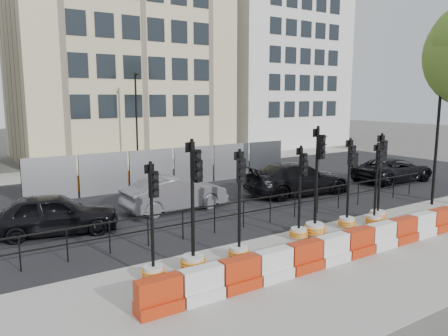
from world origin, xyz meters
TOP-DOWN VIEW (x-y plane):
  - ground at (0.00, 0.00)m, footprint 120.00×120.00m
  - sidewalk_near at (0.00, -3.00)m, footprint 40.00×6.00m
  - road at (0.00, 7.00)m, footprint 40.00×14.00m
  - sidewalk_far at (0.00, 16.00)m, footprint 40.00×4.00m
  - building_cream at (2.00, 21.99)m, footprint 15.00×10.06m
  - building_white at (17.00, 21.99)m, footprint 12.00×9.06m
  - kerb_railing at (0.00, 1.20)m, footprint 18.00×0.04m
  - heras_fencing at (-0.49, 9.71)m, footprint 14.33×1.72m
  - lamp_post_far at (0.50, 14.98)m, footprint 0.12×0.56m
  - lamp_post_near at (7.50, -0.52)m, footprint 0.12×0.56m
  - barrier_row at (-0.00, -2.80)m, footprint 13.60×0.50m
  - traffic_signal_a at (-5.68, -1.16)m, footprint 0.60×0.60m
  - traffic_signal_b at (-4.54, -1.19)m, footprint 0.69×0.69m
  - traffic_signal_c at (-3.07, -1.19)m, footprint 0.62×0.62m
  - traffic_signal_d at (-0.40, -0.77)m, footprint 0.60×0.60m
  - traffic_signal_e at (0.25, -0.84)m, footprint 0.72×0.72m
  - traffic_signal_f at (1.85, -0.80)m, footprint 0.63×0.63m
  - traffic_signal_g at (2.93, -1.10)m, footprint 0.59×0.59m
  - traffic_signal_h at (3.48, -0.83)m, footprint 0.64×0.64m
  - car_a at (-6.91, 4.09)m, footprint 3.48×4.87m
  - car_b at (-2.08, 4.72)m, footprint 1.71×4.35m
  - car_c at (4.01, 4.12)m, footprint 3.37×5.74m
  - car_d at (10.54, 3.63)m, footprint 2.44×4.90m

SIDE VIEW (x-z plane):
  - ground at x=0.00m, z-range 0.00..0.00m
  - sidewalk_near at x=0.00m, z-range 0.00..0.02m
  - sidewalk_far at x=0.00m, z-range 0.00..0.02m
  - road at x=0.00m, z-range 0.00..0.03m
  - barrier_row at x=0.00m, z-range -0.03..0.77m
  - traffic_signal_g at x=2.93m, z-range -0.87..2.10m
  - traffic_signal_a at x=-5.68m, z-range -0.89..2.14m
  - traffic_signal_c at x=-3.07m, z-range -0.93..2.23m
  - car_d at x=10.54m, z-range 0.00..1.33m
  - traffic_signal_h at x=3.48m, z-range -0.96..2.31m
  - kerb_railing at x=0.00m, z-range 0.19..1.19m
  - car_b at x=-2.08m, z-range 0.00..1.41m
  - car_a at x=-6.91m, z-range 0.00..1.41m
  - heras_fencing at x=-0.49m, z-range -0.29..1.71m
  - traffic_signal_d at x=-0.40m, z-range -0.80..2.26m
  - traffic_signal_e at x=0.25m, z-range -1.07..2.58m
  - traffic_signal_f at x=1.85m, z-range -0.83..2.35m
  - car_c at x=4.01m, z-range 0.00..1.52m
  - traffic_signal_b at x=-4.54m, z-range -0.92..2.60m
  - lamp_post_far at x=0.50m, z-range 0.22..6.22m
  - lamp_post_near at x=7.50m, z-range 0.22..6.22m
  - building_white at x=17.00m, z-range 0.00..16.00m
  - building_cream at x=2.00m, z-range 0.00..18.00m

